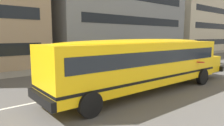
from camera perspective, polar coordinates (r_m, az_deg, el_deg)
The scene contains 7 objects.
ground_plane at distance 14.74m, azimuth 10.17°, elevation -4.58°, with size 400.00×400.00×0.00m, color #54514F.
sidewalk_far at distance 20.99m, azimuth -7.33°, elevation -0.89°, with size 120.00×3.00×0.01m, color gray.
lane_centreline at distance 14.74m, azimuth 10.17°, elevation -4.57°, with size 110.00×0.16×0.01m, color silver.
school_bus at distance 11.41m, azimuth 9.48°, elevation 0.73°, with size 13.09×3.19×2.92m.
parked_car_grey_beside_sign at distance 23.29m, azimuth 10.08°, elevation 1.97°, with size 3.99×2.05×1.64m.
apartment_block_far_centre at distance 33.46m, azimuth -1.08°, elevation 13.72°, with size 21.88×14.00×13.30m.
apartment_block_far_right at distance 51.26m, azimuth 22.31°, elevation 14.63°, with size 21.91×10.82×19.70m.
Camera 1 is at (-11.01, -9.30, 3.08)m, focal length 32.39 mm.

